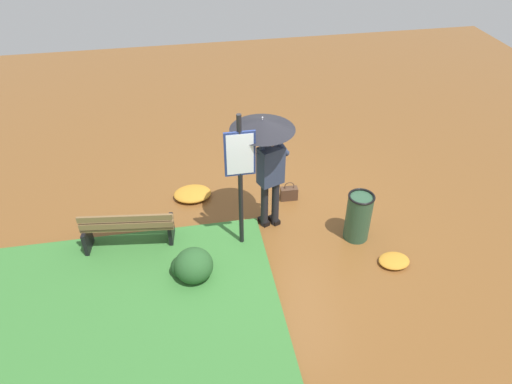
# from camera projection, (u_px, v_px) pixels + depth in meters

# --- Properties ---
(ground_plane) EXTENTS (18.00, 18.00, 0.00)m
(ground_plane) POSITION_uv_depth(u_px,v_px,m) (273.00, 225.00, 7.94)
(ground_plane) COLOR brown
(grass_verge) EXTENTS (4.80, 4.00, 0.05)m
(grass_verge) POSITION_uv_depth(u_px,v_px,m) (102.00, 339.00, 6.11)
(grass_verge) COLOR #387533
(grass_verge) RESTS_ON ground_plane
(person_with_umbrella) EXTENTS (0.96, 0.96, 2.04)m
(person_with_umbrella) POSITION_uv_depth(u_px,v_px,m) (266.00, 146.00, 7.01)
(person_with_umbrella) COLOR black
(person_with_umbrella) RESTS_ON ground_plane
(info_sign_post) EXTENTS (0.44, 0.07, 2.30)m
(info_sign_post) POSITION_uv_depth(u_px,v_px,m) (240.00, 169.00, 6.71)
(info_sign_post) COLOR black
(info_sign_post) RESTS_ON ground_plane
(handbag) EXTENTS (0.30, 0.15, 0.37)m
(handbag) POSITION_uv_depth(u_px,v_px,m) (289.00, 193.00, 8.44)
(handbag) COLOR #4C3323
(handbag) RESTS_ON ground_plane
(park_bench) EXTENTS (1.40, 0.53, 0.75)m
(park_bench) POSITION_uv_depth(u_px,v_px,m) (128.00, 228.00, 7.28)
(park_bench) COLOR black
(park_bench) RESTS_ON ground_plane
(trash_bin) EXTENTS (0.42, 0.42, 0.83)m
(trash_bin) POSITION_uv_depth(u_px,v_px,m) (358.00, 217.00, 7.47)
(trash_bin) COLOR #2D5138
(trash_bin) RESTS_ON ground_plane
(shrub_cluster) EXTENTS (0.62, 0.56, 0.51)m
(shrub_cluster) POSITION_uv_depth(u_px,v_px,m) (192.00, 266.00, 6.86)
(shrub_cluster) COLOR #285628
(shrub_cluster) RESTS_ON ground_plane
(leaf_pile_near_person) EXTENTS (0.49, 0.39, 0.11)m
(leaf_pile_near_person) POSITION_uv_depth(u_px,v_px,m) (242.00, 161.00, 9.40)
(leaf_pile_near_person) COLOR #C68428
(leaf_pile_near_person) RESTS_ON ground_plane
(leaf_pile_by_bench) EXTENTS (0.67, 0.54, 0.15)m
(leaf_pile_by_bench) POSITION_uv_depth(u_px,v_px,m) (192.00, 194.00, 8.52)
(leaf_pile_by_bench) COLOR #C68428
(leaf_pile_by_bench) RESTS_ON ground_plane
(leaf_pile_far_path) EXTENTS (0.48, 0.38, 0.10)m
(leaf_pile_far_path) POSITION_uv_depth(u_px,v_px,m) (394.00, 261.00, 7.20)
(leaf_pile_far_path) COLOR #C68428
(leaf_pile_far_path) RESTS_ON ground_plane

